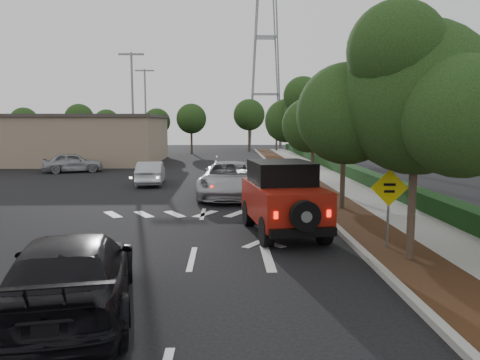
{
  "coord_description": "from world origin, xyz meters",
  "views": [
    {
      "loc": [
        0.89,
        -12.0,
        3.6
      ],
      "look_at": [
        1.36,
        3.0,
        1.72
      ],
      "focal_mm": 35.0,
      "sensor_mm": 36.0,
      "label": 1
    }
  ],
  "objects_px": {
    "red_jeep": "(282,197)",
    "speed_hump_sign": "(389,198)",
    "silver_suv_ahead": "(230,179)",
    "black_suv_oncoming": "(72,276)"
  },
  "relations": [
    {
      "from": "speed_hump_sign",
      "to": "silver_suv_ahead",
      "type": "bearing_deg",
      "value": 118.16
    },
    {
      "from": "black_suv_oncoming",
      "to": "silver_suv_ahead",
      "type": "bearing_deg",
      "value": -113.03
    },
    {
      "from": "red_jeep",
      "to": "speed_hump_sign",
      "type": "distance_m",
      "value": 3.54
    },
    {
      "from": "speed_hump_sign",
      "to": "black_suv_oncoming",
      "type": "bearing_deg",
      "value": -146.37
    },
    {
      "from": "red_jeep",
      "to": "speed_hump_sign",
      "type": "bearing_deg",
      "value": -48.0
    },
    {
      "from": "silver_suv_ahead",
      "to": "black_suv_oncoming",
      "type": "bearing_deg",
      "value": -98.88
    },
    {
      "from": "black_suv_oncoming",
      "to": "speed_hump_sign",
      "type": "relative_size",
      "value": 2.45
    },
    {
      "from": "black_suv_oncoming",
      "to": "speed_hump_sign",
      "type": "bearing_deg",
      "value": -160.91
    },
    {
      "from": "silver_suv_ahead",
      "to": "speed_hump_sign",
      "type": "distance_m",
      "value": 10.53
    },
    {
      "from": "silver_suv_ahead",
      "to": "black_suv_oncoming",
      "type": "relative_size",
      "value": 1.13
    }
  ]
}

